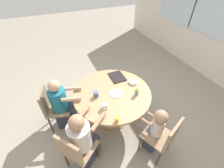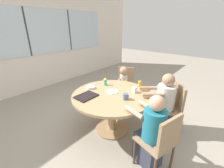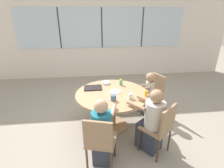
{
  "view_description": "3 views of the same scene",
  "coord_description": "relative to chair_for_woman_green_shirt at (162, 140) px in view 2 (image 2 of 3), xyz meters",
  "views": [
    {
      "loc": [
        1.71,
        -0.73,
        2.48
      ],
      "look_at": [
        0.0,
        0.0,
        0.9
      ],
      "focal_mm": 24.0,
      "sensor_mm": 36.0,
      "label": 1
    },
    {
      "loc": [
        -1.73,
        -1.44,
        1.81
      ],
      "look_at": [
        0.0,
        0.0,
        0.9
      ],
      "focal_mm": 24.0,
      "sensor_mm": 36.0,
      "label": 2
    },
    {
      "loc": [
        -0.32,
        -2.86,
        2.12
      ],
      "look_at": [
        0.0,
        0.0,
        0.9
      ],
      "focal_mm": 28.0,
      "sensor_mm": 36.0,
      "label": 3
    }
  ],
  "objects": [
    {
      "name": "ground_plane",
      "position": [
        0.28,
        1.0,
        -0.52
      ],
      "size": [
        16.0,
        16.0,
        0.0
      ],
      "primitive_type": "plane",
      "color": "gray"
    },
    {
      "name": "wall_back_with_windows",
      "position": [
        0.28,
        3.89,
        0.89
      ],
      "size": [
        8.4,
        0.08,
        2.8
      ],
      "color": "silver",
      "rests_on": "ground_plane"
    },
    {
      "name": "dining_table",
      "position": [
        0.28,
        1.0,
        0.04
      ],
      "size": [
        1.33,
        1.33,
        0.72
      ],
      "color": "tan",
      "rests_on": "ground_plane"
    },
    {
      "name": "chair_for_woman_green_shirt",
      "position": [
        0.0,
        0.0,
        0.0
      ],
      "size": [
        0.49,
        0.49,
        0.87
      ],
      "rotation": [
        0.0,
        0.0,
        -0.27
      ],
      "color": "#937556",
      "rests_on": "ground_plane"
    },
    {
      "name": "chair_for_man_blue_shirt",
      "position": [
        0.93,
        0.19,
        0.0
      ],
      "size": [
        0.56,
        0.56,
        0.87
      ],
      "rotation": [
        0.0,
        0.0,
        0.68
      ],
      "color": "#937556",
      "rests_on": "ground_plane"
    },
    {
      "name": "chair_for_toddler",
      "position": [
        1.23,
        1.41,
        0.0
      ],
      "size": [
        0.52,
        0.52,
        0.87
      ],
      "rotation": [
        0.0,
        0.0,
        -4.31
      ],
      "color": "#937556",
      "rests_on": "ground_plane"
    },
    {
      "name": "person_woman_green_shirt",
      "position": [
        0.04,
        0.16,
        -0.04
      ],
      "size": [
        0.41,
        0.56,
        1.05
      ],
      "rotation": [
        0.0,
        0.0,
        -0.27
      ],
      "color": "#333847",
      "rests_on": "ground_plane"
    },
    {
      "name": "person_man_blue_shirt",
      "position": [
        0.82,
        0.32,
        -0.04
      ],
      "size": [
        0.58,
        0.61,
        1.07
      ],
      "rotation": [
        0.0,
        0.0,
        0.68
      ],
      "color": "#333847",
      "rests_on": "ground_plane"
    },
    {
      "name": "person_toddler",
      "position": [
        1.09,
        1.35,
        -0.04
      ],
      "size": [
        0.36,
        0.28,
        0.95
      ],
      "rotation": [
        0.0,
        0.0,
        -4.31
      ],
      "color": "#333847",
      "rests_on": "ground_plane"
    },
    {
      "name": "food_tray_dark",
      "position": [
        -0.07,
        1.25,
        0.2
      ],
      "size": [
        0.34,
        0.26,
        0.02
      ],
      "color": "black",
      "rests_on": "dining_table"
    },
    {
      "name": "coffee_mug",
      "position": [
        0.27,
        0.72,
        0.24
      ],
      "size": [
        0.09,
        0.09,
        0.1
      ],
      "color": "slate",
      "rests_on": "dining_table"
    },
    {
      "name": "sippy_cup",
      "position": [
        0.5,
        1.35,
        0.27
      ],
      "size": [
        0.06,
        0.06,
        0.15
      ],
      "color": "#4CA57F",
      "rests_on": "dining_table"
    },
    {
      "name": "juice_glass",
      "position": [
        0.86,
        0.82,
        0.24
      ],
      "size": [
        0.06,
        0.06,
        0.1
      ],
      "color": "gold",
      "rests_on": "dining_table"
    },
    {
      "name": "milk_carton_small",
      "position": [
        0.57,
        0.75,
        0.24
      ],
      "size": [
        0.07,
        0.07,
        0.09
      ],
      "color": "silver",
      "rests_on": "dining_table"
    },
    {
      "name": "bowl_white_shallow",
      "position": [
        0.21,
        1.45,
        0.21
      ],
      "size": [
        0.15,
        0.15,
        0.04
      ],
      "color": "silver",
      "rests_on": "dining_table"
    },
    {
      "name": "plate_tortillas",
      "position": [
        0.34,
        1.05,
        0.2
      ],
      "size": [
        0.22,
        0.22,
        0.01
      ],
      "color": "beige",
      "rests_on": "dining_table"
    }
  ]
}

